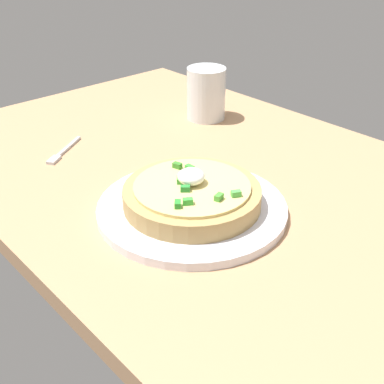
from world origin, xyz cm
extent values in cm
cube|color=tan|center=(0.00, 0.00, 1.44)|extent=(104.54, 65.22, 2.88)
cylinder|color=white|center=(5.99, -9.72, 3.52)|extent=(26.61, 26.61, 1.28)
cylinder|color=tan|center=(5.99, -9.72, 5.51)|extent=(19.20, 19.20, 2.69)
cylinder|color=#DCC576|center=(5.99, -9.72, 7.07)|extent=(16.21, 16.21, 0.43)
ellipsoid|color=white|center=(5.55, -9.46, 8.34)|extent=(3.78, 3.78, 2.11)
cube|color=green|center=(9.37, -13.49, 7.69)|extent=(1.38, 1.51, 0.80)
cube|color=green|center=(4.34, -10.51, 7.69)|extent=(1.50, 1.42, 0.80)
cube|color=green|center=(2.60, -7.10, 7.69)|extent=(1.31, 0.85, 0.80)
cube|color=green|center=(11.25, -9.79, 7.69)|extent=(1.13, 1.45, 0.80)
cube|color=#278A2B|center=(9.00, -14.90, 7.69)|extent=(1.49, 1.45, 0.80)
cube|color=#357C28|center=(0.80, -7.90, 7.69)|extent=(1.45, 1.11, 0.80)
cube|color=#288232|center=(6.66, -11.55, 7.69)|extent=(1.45, 1.49, 0.80)
cube|color=green|center=(12.13, -7.48, 7.69)|extent=(1.31, 1.51, 0.80)
cylinder|color=silver|center=(-18.74, 16.53, 8.00)|extent=(7.67, 7.67, 10.22)
cylinder|color=#C37E18|center=(-18.74, 16.53, 7.19)|extent=(6.75, 6.75, 7.81)
cube|color=#B7B7BC|center=(-24.62, -11.59, 3.13)|extent=(4.97, 7.22, 0.50)
cube|color=#B7B7BC|center=(-21.63, -16.21, 3.13)|extent=(2.70, 3.11, 0.50)
camera|label=1|loc=(50.15, -49.79, 40.64)|focal=46.74mm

